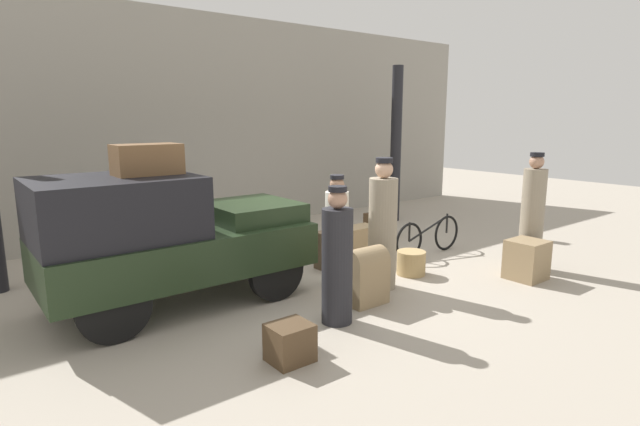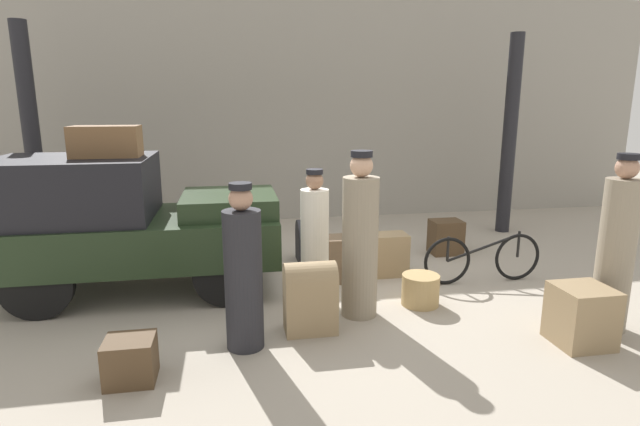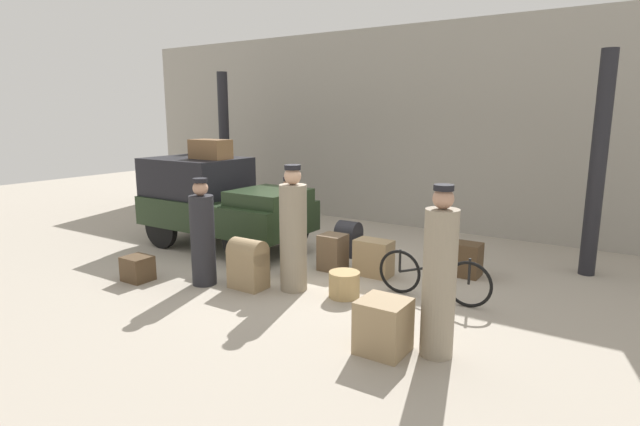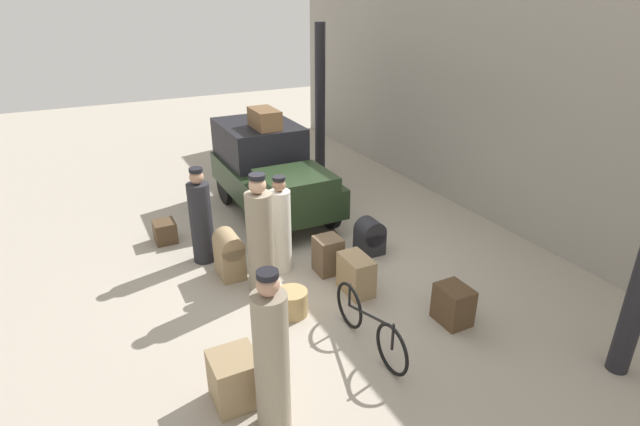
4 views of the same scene
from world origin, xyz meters
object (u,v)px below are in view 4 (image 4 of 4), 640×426
Objects in this scene: trunk_barrel_dark at (370,237)px; suitcase_small_leather at (356,274)px; bicycle at (369,325)px; conductor_in_dark_uniform at (201,220)px; truck at (269,168)px; trunk_wicker_pale at (453,305)px; porter_with_bicycle at (281,228)px; suitcase_black_upright at (229,253)px; wicker_basket at (292,303)px; suitcase_tan_flat at (165,232)px; trunk_umber_medium at (328,255)px; trunk_large_brown at (235,379)px; porter_lifting_near_truck at (272,359)px; trunk_on_truck_roof at (265,119)px; porter_carrying_trunk at (260,239)px.

suitcase_small_leather is (0.94, -0.83, -0.02)m from trunk_barrel_dark.
conductor_in_dark_uniform reaches higher than bicycle.
truck reaches higher than trunk_wicker_pale.
porter_with_bicycle is 2.53× the size of trunk_barrel_dark.
suitcase_black_upright is at bearing -98.77° from trunk_barrel_dark.
truck reaches higher than bicycle.
wicker_basket is 2.27m from conductor_in_dark_uniform.
suitcase_tan_flat is at bearing -143.06° from suitcase_small_leather.
trunk_umber_medium is 3.13m from suitcase_tan_flat.
truck is 2.64m from suitcase_black_upright.
suitcase_tan_flat is at bearing -79.52° from truck.
trunk_large_brown is at bearing -60.69° from suitcase_small_leather.
trunk_wicker_pale is at bearing 32.60° from suitcase_small_leather.
porter_lifting_near_truck is at bearing 25.72° from trunk_large_brown.
trunk_barrel_dark is 3.85m from trunk_large_brown.
porter_lifting_near_truck is 2.40× the size of trunk_on_truck_roof.
trunk_barrel_dark reaches higher than trunk_large_brown.
bicycle is at bearing -32.22° from trunk_barrel_dark.
trunk_barrel_dark is 1.07× the size of trunk_large_brown.
suitcase_small_leather is at bearing 0.46° from trunk_on_truck_roof.
porter_lifting_near_truck reaches higher than porter_with_bicycle.
bicycle is 0.89× the size of porter_carrying_trunk.
trunk_barrel_dark is at bearing 133.63° from porter_lifting_near_truck.
conductor_in_dark_uniform is 2.58× the size of trunk_barrel_dark.
suitcase_black_upright reaches higher than bicycle.
trunk_wicker_pale is at bearing 42.62° from suitcase_black_upright.
bicycle is 2.70m from suitcase_black_upright.
wicker_basket is at bearing -16.38° from trunk_on_truck_roof.
trunk_wicker_pale is at bearing 32.98° from porter_with_bicycle.
trunk_on_truck_roof reaches higher than suitcase_black_upright.
suitcase_tan_flat is at bearing -157.58° from suitcase_black_upright.
trunk_on_truck_roof is at bearing 154.71° from trunk_large_brown.
porter_carrying_trunk is 4.47× the size of suitcase_tan_flat.
suitcase_black_upright is at bearing -36.11° from truck.
suitcase_black_upright reaches higher than trunk_umber_medium.
trunk_wicker_pale is at bearing 10.10° from truck.
bicycle is 5.00m from trunk_on_truck_roof.
suitcase_small_leather is at bearing 60.66° from porter_carrying_trunk.
trunk_wicker_pale is (1.16, 1.89, 0.09)m from wicker_basket.
trunk_umber_medium is at bearing 67.51° from suitcase_black_upright.
trunk_barrel_dark is (-2.13, 1.34, -0.02)m from bicycle.
suitcase_small_leather reaches higher than trunk_wicker_pale.
trunk_wicker_pale is at bearing 35.71° from suitcase_tan_flat.
truck is 5.62× the size of trunk_large_brown.
porter_with_bicycle reaches higher than suitcase_tan_flat.
conductor_in_dark_uniform is 2.16m from trunk_umber_medium.
suitcase_small_leather reaches higher than wicker_basket.
trunk_on_truck_roof is at bearing 131.21° from conductor_in_dark_uniform.
suitcase_small_leather is (-1.81, 2.06, -0.57)m from porter_lifting_near_truck.
suitcase_tan_flat reaches higher than wicker_basket.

